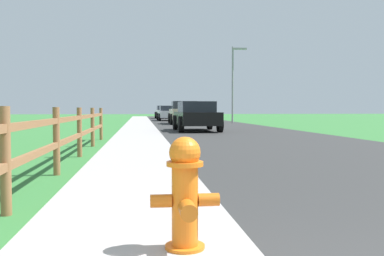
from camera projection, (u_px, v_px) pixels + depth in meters
ground_plane at (155, 126)px, 26.22m from camera, size 120.00×120.00×0.00m
road_asphalt at (206, 125)px, 28.63m from camera, size 7.00×66.00×0.01m
curb_concrete at (109, 125)px, 27.84m from camera, size 6.00×66.00×0.01m
grass_verge at (85, 125)px, 27.66m from camera, size 5.00×66.00×0.00m
fire_hydrant at (185, 191)px, 3.29m from camera, size 0.54×0.46×0.88m
rail_fence at (70, 131)px, 8.24m from camera, size 0.11×13.35×1.13m
parked_suv_black at (196, 116)px, 20.92m from camera, size 2.10×4.41×1.45m
parked_car_beige at (184, 113)px, 30.62m from camera, size 2.20×4.67×1.64m
parked_car_silver at (169, 113)px, 39.00m from camera, size 2.09×4.27×1.36m
parked_car_white at (164, 112)px, 47.91m from camera, size 2.08×4.54×1.44m
street_lamp at (234, 77)px, 32.97m from camera, size 1.17×0.20×5.92m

